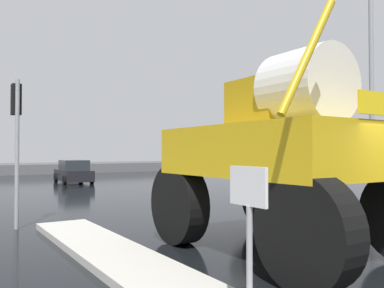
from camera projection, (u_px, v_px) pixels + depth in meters
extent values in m
plane|color=black|center=(84.00, 190.00, 21.45)|extent=(120.00, 120.00, 0.00)
cube|color=#B2AFA8|center=(125.00, 261.00, 7.21)|extent=(1.31, 8.87, 0.15)
cylinder|color=#99999E|center=(249.00, 265.00, 4.42)|extent=(0.07, 0.07, 1.30)
cube|color=white|center=(248.00, 186.00, 4.45)|extent=(0.04, 0.60, 0.44)
cube|color=black|center=(250.00, 186.00, 4.47)|extent=(0.01, 0.36, 0.08)
cylinder|color=black|center=(179.00, 204.00, 8.95)|extent=(0.50, 1.76, 1.76)
cylinder|color=black|center=(270.00, 197.00, 10.44)|extent=(0.50, 1.76, 1.76)
cylinder|color=black|center=(306.00, 232.00, 5.86)|extent=(0.50, 1.76, 1.76)
cube|color=gold|center=(282.00, 151.00, 8.17)|extent=(3.27, 4.37, 0.98)
cube|color=#A98611|center=(267.00, 105.00, 8.58)|extent=(1.24, 1.40, 1.03)
cylinder|color=silver|center=(306.00, 87.00, 7.65)|extent=(1.48, 1.35, 1.48)
cylinder|color=gold|center=(307.00, 55.00, 5.75)|extent=(1.17, 0.12, 1.84)
cube|color=yellow|center=(384.00, 104.00, 6.32)|extent=(1.29, 0.04, 0.36)
cube|color=black|center=(73.00, 175.00, 26.37)|extent=(1.87, 4.17, 0.70)
cube|color=#23282D|center=(74.00, 165.00, 26.25)|extent=(1.65, 2.17, 0.64)
cylinder|color=black|center=(56.00, 178.00, 27.10)|extent=(0.21, 0.61, 0.60)
cylinder|color=black|center=(81.00, 177.00, 27.96)|extent=(0.21, 0.61, 0.60)
cylinder|color=black|center=(65.00, 180.00, 24.77)|extent=(0.21, 0.61, 0.60)
cylinder|color=black|center=(92.00, 179.00, 25.62)|extent=(0.21, 0.61, 0.60)
cylinder|color=gray|center=(17.00, 154.00, 10.65)|extent=(0.11, 0.11, 4.00)
cube|color=black|center=(16.00, 100.00, 10.86)|extent=(0.24, 0.32, 0.84)
sphere|color=red|center=(15.00, 91.00, 11.02)|extent=(0.17, 0.17, 0.17)
sphere|color=#3C2403|center=(15.00, 100.00, 11.02)|extent=(0.17, 0.17, 0.17)
sphere|color=black|center=(15.00, 110.00, 11.01)|extent=(0.17, 0.17, 0.17)
cylinder|color=gray|center=(261.00, 162.00, 15.31)|extent=(0.11, 0.11, 3.31)
cube|color=black|center=(257.00, 133.00, 15.51)|extent=(0.24, 0.32, 0.84)
sphere|color=red|center=(254.00, 126.00, 15.68)|extent=(0.17, 0.17, 0.17)
sphere|color=#3C2403|center=(254.00, 133.00, 15.67)|extent=(0.17, 0.17, 0.17)
sphere|color=black|center=(254.00, 140.00, 15.67)|extent=(0.17, 0.17, 0.17)
cylinder|color=gray|center=(372.00, 91.00, 15.75)|extent=(0.18, 0.18, 8.96)
cylinder|color=#473828|center=(258.00, 153.00, 24.85)|extent=(0.24, 0.24, 4.02)
ellipsoid|color=brown|center=(258.00, 100.00, 24.92)|extent=(3.64, 3.64, 3.10)
cube|color=#59595B|center=(25.00, 170.00, 35.77)|extent=(28.62, 0.24, 0.90)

